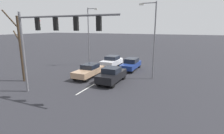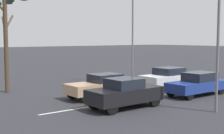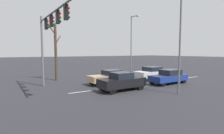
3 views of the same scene
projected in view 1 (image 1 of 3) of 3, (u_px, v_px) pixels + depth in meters
ground_plane at (125, 66)px, 25.80m from camera, size 240.00×240.00×0.00m
lane_stripe_left_divider at (117, 71)px, 22.95m from camera, size 0.12×18.40×0.01m
car_black_leftlane_front at (112, 75)px, 17.92m from camera, size 1.78×4.18×1.61m
car_tan_midlane_front at (89, 71)px, 19.91m from camera, size 1.74×4.51×1.48m
car_silver_midlane_second at (112, 61)px, 24.97m from camera, size 1.87×4.12×1.58m
car_navy_leftlane_second at (131, 64)px, 23.41m from camera, size 1.71×4.42×1.51m
traffic_signal_gantry at (49, 34)px, 13.30m from camera, size 8.90×0.37×6.82m
street_lamp_right_shoulder at (89, 33)px, 25.22m from camera, size 1.62×0.24×8.26m
street_lamp_left_shoulder at (153, 36)px, 18.39m from camera, size 1.82×0.24×8.17m
bare_tree_near at (20, 47)px, 17.80m from camera, size 1.17×2.22×7.20m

